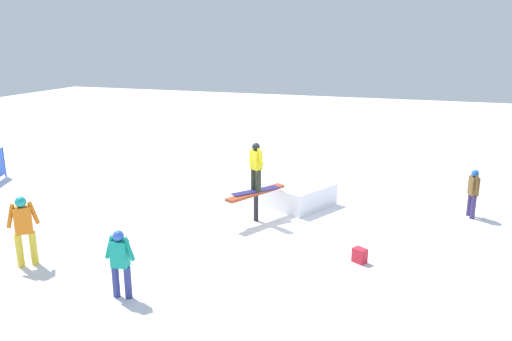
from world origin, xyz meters
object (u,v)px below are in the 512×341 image
at_px(bystander_brown, 473,191).
at_px(loose_snowboard_white, 248,179).
at_px(rail_feature, 256,196).
at_px(main_rider_on_rail, 256,168).
at_px(bystander_orange, 24,227).
at_px(backpack_on_snow, 360,255).
at_px(bystander_teal, 120,260).

relative_size(bystander_brown, loose_snowboard_white, 1.02).
relative_size(rail_feature, main_rider_on_rail, 1.43).
height_order(bystander_brown, loose_snowboard_white, bystander_brown).
distance_m(main_rider_on_rail, bystander_orange, 5.92).
relative_size(rail_feature, backpack_on_snow, 5.81).
height_order(rail_feature, bystander_orange, bystander_orange).
xyz_separation_m(rail_feature, backpack_on_snow, (1.73, 3.12, -0.55)).
bearing_deg(main_rider_on_rail, rail_feature, 0.00).
distance_m(main_rider_on_rail, bystander_teal, 5.06).
distance_m(bystander_orange, backpack_on_snow, 7.58).
distance_m(main_rider_on_rail, bystander_brown, 6.22).
bearing_deg(rail_feature, bystander_orange, -16.31).
bearing_deg(main_rider_on_rail, bystander_teal, 25.17).
height_order(bystander_orange, loose_snowboard_white, bystander_orange).
relative_size(bystander_teal, bystander_orange, 0.87).
relative_size(rail_feature, loose_snowboard_white, 1.43).
bearing_deg(backpack_on_snow, bystander_orange, -129.23).
bearing_deg(main_rider_on_rail, bystander_brown, 150.01).
xyz_separation_m(rail_feature, bystander_brown, (-2.31, 5.72, 0.07)).
distance_m(main_rider_on_rail, backpack_on_snow, 3.83).
bearing_deg(bystander_orange, bystander_brown, 169.33).
distance_m(bystander_teal, backpack_on_snow, 5.31).
bearing_deg(bystander_brown, bystander_orange, 106.27).
relative_size(main_rider_on_rail, bystander_brown, 0.98).
bearing_deg(main_rider_on_rail, backpack_on_snow, 98.98).
relative_size(bystander_teal, backpack_on_snow, 4.19).
height_order(bystander_orange, backpack_on_snow, bystander_orange).
height_order(rail_feature, backpack_on_snow, rail_feature).
height_order(bystander_teal, bystander_orange, bystander_orange).
bearing_deg(main_rider_on_rail, bystander_orange, -4.20).
xyz_separation_m(loose_snowboard_white, backpack_on_snow, (5.62, 4.77, 0.16)).
distance_m(bystander_brown, backpack_on_snow, 4.85).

